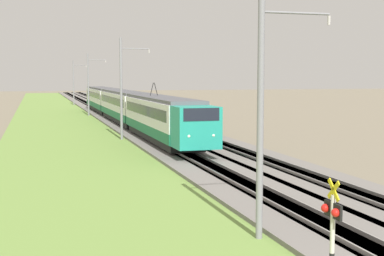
{
  "coord_description": "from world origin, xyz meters",
  "views": [
    {
      "loc": [
        -10.34,
        9.49,
        5.4
      ],
      "look_at": [
        22.03,
        0.0,
        2.16
      ],
      "focal_mm": 50.0,
      "sensor_mm": 36.0,
      "label": 1
    }
  ],
  "objects_px": {
    "catenary_mast_near": "(262,111)",
    "catenary_mast_far": "(89,84)",
    "crossing_signal_near": "(332,231)",
    "catenary_mast_distant": "(74,82)",
    "passenger_train": "(123,104)",
    "catenary_mast_mid": "(122,88)"
  },
  "relations": [
    {
      "from": "catenary_mast_near",
      "to": "catenary_mast_far",
      "type": "xyz_separation_m",
      "value": [
        57.82,
        0.0,
        0.12
      ]
    },
    {
      "from": "crossing_signal_near",
      "to": "catenary_mast_near",
      "type": "relative_size",
      "value": 0.37
    },
    {
      "from": "catenary_mast_far",
      "to": "catenary_mast_distant",
      "type": "relative_size",
      "value": 1.02
    },
    {
      "from": "crossing_signal_near",
      "to": "passenger_train",
      "type": "bearing_deg",
      "value": -93.5
    },
    {
      "from": "passenger_train",
      "to": "crossing_signal_near",
      "type": "relative_size",
      "value": 19.1
    },
    {
      "from": "crossing_signal_near",
      "to": "catenary_mast_mid",
      "type": "relative_size",
      "value": 0.36
    },
    {
      "from": "passenger_train",
      "to": "crossing_signal_near",
      "type": "xyz_separation_m",
      "value": [
        -49.4,
        3.02,
        -0.43
      ]
    },
    {
      "from": "catenary_mast_far",
      "to": "catenary_mast_distant",
      "type": "bearing_deg",
      "value": -0.0
    },
    {
      "from": "catenary_mast_distant",
      "to": "catenary_mast_mid",
      "type": "bearing_deg",
      "value": 180.0
    },
    {
      "from": "passenger_train",
      "to": "catenary_mast_mid",
      "type": "relative_size",
      "value": 6.79
    },
    {
      "from": "catenary_mast_near",
      "to": "catenary_mast_distant",
      "type": "height_order",
      "value": "catenary_mast_distant"
    },
    {
      "from": "passenger_train",
      "to": "crossing_signal_near",
      "type": "bearing_deg",
      "value": -3.5
    },
    {
      "from": "catenary_mast_near",
      "to": "catenary_mast_distant",
      "type": "xyz_separation_m",
      "value": [
        86.74,
        0.0,
        0.05
      ]
    },
    {
      "from": "passenger_train",
      "to": "catenary_mast_distant",
      "type": "bearing_deg",
      "value": -176.62
    },
    {
      "from": "catenary_mast_far",
      "to": "crossing_signal_near",
      "type": "bearing_deg",
      "value": 179.53
    },
    {
      "from": "passenger_train",
      "to": "catenary_mast_near",
      "type": "height_order",
      "value": "catenary_mast_near"
    },
    {
      "from": "passenger_train",
      "to": "catenary_mast_near",
      "type": "relative_size",
      "value": 7.04
    },
    {
      "from": "crossing_signal_near",
      "to": "catenary_mast_distant",
      "type": "bearing_deg",
      "value": -90.32
    },
    {
      "from": "catenary_mast_mid",
      "to": "catenary_mast_distant",
      "type": "xyz_separation_m",
      "value": [
        57.82,
        -0.0,
        -0.11
      ]
    },
    {
      "from": "catenary_mast_mid",
      "to": "catenary_mast_distant",
      "type": "distance_m",
      "value": 57.82
    },
    {
      "from": "passenger_train",
      "to": "catenary_mast_mid",
      "type": "height_order",
      "value": "catenary_mast_mid"
    },
    {
      "from": "catenary_mast_far",
      "to": "catenary_mast_distant",
      "type": "distance_m",
      "value": 28.91
    }
  ]
}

